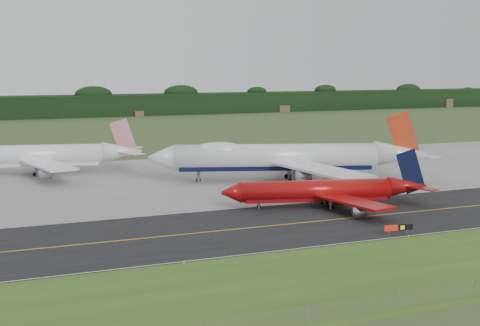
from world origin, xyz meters
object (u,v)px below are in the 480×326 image
Objects in this scene: jet_star_tail at (37,156)px; taxiway_sign at (399,228)px; jet_ba_747 at (285,157)px; jet_red_737 at (327,191)px.

jet_star_tail is 103.85m from taxiway_sign.
jet_red_737 is at bearing -99.79° from jet_ba_747.
jet_ba_747 reaches higher than jet_star_tail.
jet_star_tail reaches higher than taxiway_sign.
jet_red_737 is at bearing -51.47° from jet_star_tail.
jet_ba_747 is 31.35m from jet_red_737.
jet_ba_747 is at bearing 84.44° from taxiway_sign.
jet_ba_747 reaches higher than taxiway_sign.
jet_star_tail reaches higher than jet_red_737.
jet_red_737 is 8.15× the size of taxiway_sign.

